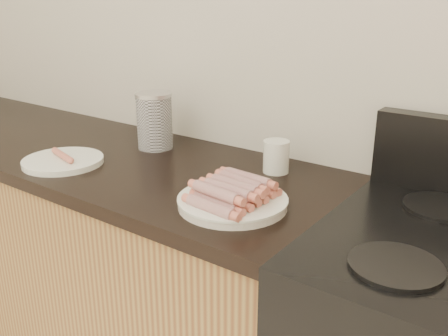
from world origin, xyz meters
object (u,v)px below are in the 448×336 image
Objects in this scene: side_plate at (63,161)px; mug at (276,157)px; main_plate at (233,203)px; canister at (155,121)px.

side_plate is 2.57× the size of mug.
main_plate is 1.10× the size of side_plate.
side_plate is (-0.62, -0.04, -0.00)m from main_plate.
canister reaches higher than main_plate.
canister is 0.46m from mug.
main_plate is at bearing -81.49° from mug.
side_plate is at bearing -150.31° from mug.
mug is (-0.04, 0.28, 0.04)m from main_plate.
mug reaches higher than main_plate.
mug is at bearing 3.93° from canister.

